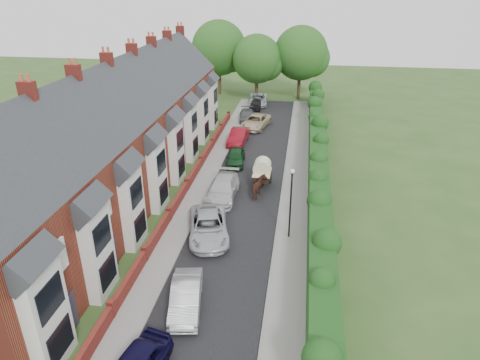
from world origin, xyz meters
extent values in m
plane|color=#2D4C1E|center=(0.00, 0.00, 0.00)|extent=(140.00, 140.00, 0.00)
cube|color=black|center=(-0.50, 11.00, 0.01)|extent=(6.00, 58.00, 0.02)
cube|color=gray|center=(3.60, 11.00, 0.06)|extent=(2.20, 58.00, 0.12)
cube|color=gray|center=(-4.35, 11.00, 0.06)|extent=(1.70, 58.00, 0.12)
cube|color=gray|center=(2.55, 11.00, 0.07)|extent=(0.18, 58.00, 0.13)
cube|color=gray|center=(-3.55, 11.00, 0.07)|extent=(0.18, 58.00, 0.13)
cube|color=#153E13|center=(5.40, 11.00, 1.25)|extent=(1.50, 58.00, 2.50)
cube|color=maroon|center=(-11.00, 10.00, 3.25)|extent=(8.00, 40.00, 6.50)
cube|color=#2C2F34|center=(-11.00, 10.00, 6.50)|extent=(8.00, 40.20, 8.00)
cube|color=silver|center=(-6.65, -8.10, 2.60)|extent=(0.70, 2.40, 5.20)
cube|color=black|center=(-6.28, -8.10, 1.40)|extent=(0.06, 1.80, 1.60)
cube|color=black|center=(-6.28, -8.10, 3.80)|extent=(0.06, 1.80, 1.60)
cube|color=#2C2F34|center=(-6.80, -8.10, 5.60)|extent=(1.70, 2.60, 1.70)
cube|color=#3F2D2D|center=(-6.96, -6.00, 1.05)|extent=(0.08, 0.90, 2.10)
cube|color=silver|center=(-6.95, -6.10, 4.40)|extent=(0.12, 1.20, 1.60)
cube|color=silver|center=(-6.65, -3.10, 2.60)|extent=(0.70, 2.40, 5.20)
cube|color=black|center=(-6.28, -3.10, 1.40)|extent=(0.06, 1.80, 1.60)
cube|color=black|center=(-6.28, -3.10, 3.80)|extent=(0.06, 1.80, 1.60)
cube|color=#2C2F34|center=(-6.80, -3.10, 5.60)|extent=(1.70, 2.60, 1.70)
cube|color=#3F2D2D|center=(-6.96, -1.00, 1.05)|extent=(0.08, 0.90, 2.10)
cube|color=silver|center=(-6.95, -1.10, 4.40)|extent=(0.12, 1.20, 1.60)
cube|color=silver|center=(-6.65, 1.90, 2.60)|extent=(0.70, 2.40, 5.20)
cube|color=black|center=(-6.28, 1.90, 1.40)|extent=(0.06, 1.80, 1.60)
cube|color=black|center=(-6.28, 1.90, 3.80)|extent=(0.06, 1.80, 1.60)
cube|color=#2C2F34|center=(-6.80, 1.90, 5.60)|extent=(1.70, 2.60, 1.70)
cube|color=#3F2D2D|center=(-6.96, 4.00, 1.05)|extent=(0.08, 0.90, 2.10)
cube|color=silver|center=(-6.95, 3.90, 4.40)|extent=(0.12, 1.20, 1.60)
cube|color=silver|center=(-6.65, 6.90, 2.60)|extent=(0.70, 2.40, 5.20)
cube|color=black|center=(-6.28, 6.90, 1.40)|extent=(0.06, 1.80, 1.60)
cube|color=black|center=(-6.28, 6.90, 3.80)|extent=(0.06, 1.80, 1.60)
cube|color=#2C2F34|center=(-6.80, 6.90, 5.60)|extent=(1.70, 2.60, 1.70)
cube|color=#3F2D2D|center=(-6.96, 9.00, 1.05)|extent=(0.08, 0.90, 2.10)
cube|color=silver|center=(-6.95, 8.90, 4.40)|extent=(0.12, 1.20, 1.60)
cube|color=silver|center=(-6.65, 11.90, 2.60)|extent=(0.70, 2.40, 5.20)
cube|color=black|center=(-6.28, 11.90, 1.40)|extent=(0.06, 1.80, 1.60)
cube|color=black|center=(-6.28, 11.90, 3.80)|extent=(0.06, 1.80, 1.60)
cube|color=#2C2F34|center=(-6.80, 11.90, 5.60)|extent=(1.70, 2.60, 1.70)
cube|color=#3F2D2D|center=(-6.96, 14.00, 1.05)|extent=(0.08, 0.90, 2.10)
cube|color=silver|center=(-6.95, 13.90, 4.40)|extent=(0.12, 1.20, 1.60)
cube|color=silver|center=(-6.65, 16.90, 2.60)|extent=(0.70, 2.40, 5.20)
cube|color=black|center=(-6.28, 16.90, 1.40)|extent=(0.06, 1.80, 1.60)
cube|color=black|center=(-6.28, 16.90, 3.80)|extent=(0.06, 1.80, 1.60)
cube|color=#2C2F34|center=(-6.80, 16.90, 5.60)|extent=(1.70, 2.60, 1.70)
cube|color=#3F2D2D|center=(-6.96, 19.00, 1.05)|extent=(0.08, 0.90, 2.10)
cube|color=silver|center=(-6.95, 18.90, 4.40)|extent=(0.12, 1.20, 1.60)
cube|color=silver|center=(-6.65, 21.90, 2.60)|extent=(0.70, 2.40, 5.20)
cube|color=black|center=(-6.28, 21.90, 1.40)|extent=(0.06, 1.80, 1.60)
cube|color=black|center=(-6.28, 21.90, 3.80)|extent=(0.06, 1.80, 1.60)
cube|color=#2C2F34|center=(-6.80, 21.90, 5.60)|extent=(1.70, 2.60, 1.70)
cube|color=#3F2D2D|center=(-6.96, 24.00, 1.05)|extent=(0.08, 0.90, 2.10)
cube|color=silver|center=(-6.95, 23.90, 4.40)|extent=(0.12, 1.20, 1.60)
cube|color=silver|center=(-6.65, 26.90, 2.60)|extent=(0.70, 2.40, 5.20)
cube|color=black|center=(-6.28, 26.90, 1.40)|extent=(0.06, 1.80, 1.60)
cube|color=black|center=(-6.28, 26.90, 3.80)|extent=(0.06, 1.80, 1.60)
cube|color=#2C2F34|center=(-6.80, 26.90, 5.60)|extent=(1.70, 2.60, 1.70)
cube|color=#3F2D2D|center=(-6.96, 29.00, 1.05)|extent=(0.08, 0.90, 2.10)
cube|color=silver|center=(-6.95, 28.90, 4.40)|extent=(0.12, 1.20, 1.60)
cube|color=maroon|center=(-11.00, 0.00, 10.30)|extent=(0.90, 0.50, 1.60)
cylinder|color=#A54F31|center=(-11.20, 0.00, 11.25)|extent=(0.20, 0.20, 0.50)
cylinder|color=#A54F31|center=(-10.80, 0.00, 11.25)|extent=(0.20, 0.20, 0.50)
cube|color=maroon|center=(-11.00, 5.00, 10.30)|extent=(0.90, 0.50, 1.60)
cylinder|color=#A54F31|center=(-11.20, 5.00, 11.25)|extent=(0.20, 0.20, 0.50)
cylinder|color=#A54F31|center=(-10.80, 5.00, 11.25)|extent=(0.20, 0.20, 0.50)
cube|color=maroon|center=(-11.00, 10.00, 10.30)|extent=(0.90, 0.50, 1.60)
cylinder|color=#A54F31|center=(-11.20, 10.00, 11.25)|extent=(0.20, 0.20, 0.50)
cylinder|color=#A54F31|center=(-10.80, 10.00, 11.25)|extent=(0.20, 0.20, 0.50)
cube|color=maroon|center=(-11.00, 15.00, 10.30)|extent=(0.90, 0.50, 1.60)
cylinder|color=#A54F31|center=(-11.20, 15.00, 11.25)|extent=(0.20, 0.20, 0.50)
cylinder|color=#A54F31|center=(-10.80, 15.00, 11.25)|extent=(0.20, 0.20, 0.50)
cube|color=maroon|center=(-11.00, 20.00, 10.30)|extent=(0.90, 0.50, 1.60)
cylinder|color=#A54F31|center=(-11.20, 20.00, 11.25)|extent=(0.20, 0.20, 0.50)
cylinder|color=#A54F31|center=(-10.80, 20.00, 11.25)|extent=(0.20, 0.20, 0.50)
cube|color=maroon|center=(-11.00, 25.00, 10.30)|extent=(0.90, 0.50, 1.60)
cylinder|color=#A54F31|center=(-11.20, 25.00, 11.25)|extent=(0.20, 0.20, 0.50)
cylinder|color=#A54F31|center=(-10.80, 25.00, 11.25)|extent=(0.20, 0.20, 0.50)
cube|color=maroon|center=(-11.00, 30.00, 10.30)|extent=(0.90, 0.50, 1.60)
cylinder|color=#A54F31|center=(-11.20, 30.00, 11.25)|extent=(0.20, 0.20, 0.50)
cylinder|color=#A54F31|center=(-10.80, 30.00, 11.25)|extent=(0.20, 0.20, 0.50)
cube|color=maroon|center=(-5.35, -7.50, 0.45)|extent=(0.30, 4.70, 0.90)
cube|color=maroon|center=(-5.35, -2.50, 0.45)|extent=(0.30, 4.70, 0.90)
cube|color=maroon|center=(-5.35, 2.50, 0.45)|extent=(0.30, 4.70, 0.90)
cube|color=maroon|center=(-5.35, 7.50, 0.45)|extent=(0.30, 4.70, 0.90)
cube|color=maroon|center=(-5.35, 12.50, 0.45)|extent=(0.30, 4.70, 0.90)
cube|color=maroon|center=(-5.35, 17.50, 0.45)|extent=(0.30, 4.70, 0.90)
cube|color=maroon|center=(-5.35, 22.50, 0.45)|extent=(0.30, 4.70, 0.90)
cube|color=maroon|center=(-5.35, 27.50, 0.45)|extent=(0.30, 4.70, 0.90)
cube|color=maroon|center=(-5.35, -5.00, 0.55)|extent=(0.35, 0.35, 1.10)
cube|color=maroon|center=(-5.35, 0.00, 0.55)|extent=(0.35, 0.35, 1.10)
cube|color=maroon|center=(-5.35, 5.00, 0.55)|extent=(0.35, 0.35, 1.10)
cube|color=maroon|center=(-5.35, 10.00, 0.55)|extent=(0.35, 0.35, 1.10)
cube|color=maroon|center=(-5.35, 15.00, 0.55)|extent=(0.35, 0.35, 1.10)
cube|color=maroon|center=(-5.35, 20.00, 0.55)|extent=(0.35, 0.35, 1.10)
cube|color=maroon|center=(-5.35, 25.00, 0.55)|extent=(0.35, 0.35, 1.10)
cube|color=maroon|center=(-5.35, 30.00, 0.55)|extent=(0.35, 0.35, 1.10)
cylinder|color=black|center=(3.40, 4.00, 2.40)|extent=(0.12, 0.12, 4.80)
cylinder|color=black|center=(3.40, 4.00, 4.85)|extent=(0.20, 0.20, 0.10)
sphere|color=silver|center=(3.40, 4.00, 5.00)|extent=(0.32, 0.32, 0.32)
cylinder|color=#332316|center=(-3.00, 40.00, 2.38)|extent=(0.50, 0.50, 4.75)
sphere|color=#1A4517|center=(-3.00, 40.00, 5.89)|extent=(6.80, 6.80, 6.80)
sphere|color=#1A4517|center=(-1.64, 40.30, 5.23)|extent=(4.76, 4.76, 4.76)
cylinder|color=#332316|center=(3.00, 42.00, 2.62)|extent=(0.50, 0.50, 5.25)
sphere|color=#1A4517|center=(3.00, 42.00, 6.51)|extent=(7.60, 7.60, 7.60)
sphere|color=#1A4517|center=(4.52, 42.30, 5.78)|extent=(5.32, 5.32, 5.32)
cylinder|color=#332316|center=(-9.00, 43.00, 2.75)|extent=(0.50, 0.50, 5.50)
sphere|color=#1A4517|center=(-9.00, 43.00, 6.82)|extent=(8.00, 8.00, 8.00)
sphere|color=#1A4517|center=(-7.40, 43.30, 6.05)|extent=(5.60, 5.60, 5.60)
imported|color=#B9BABE|center=(-1.73, -3.70, 0.72)|extent=(2.27, 4.59, 1.45)
imported|color=silver|center=(-2.05, 3.36, 0.78)|extent=(3.90, 6.09, 1.56)
imported|color=silver|center=(-2.17, 9.21, 0.79)|extent=(2.24, 5.45, 1.58)
imported|color=#113A18|center=(-2.23, 16.20, 0.70)|extent=(1.98, 4.23, 1.40)
imported|color=maroon|center=(-2.82, 21.80, 0.79)|extent=(1.91, 4.85, 1.57)
imported|color=beige|center=(-1.60, 27.40, 0.75)|extent=(3.54, 5.78, 1.50)
imported|color=#4E5054|center=(-3.00, 29.92, 0.67)|extent=(2.44, 4.79, 1.33)
imported|color=black|center=(-2.53, 35.39, 0.67)|extent=(1.73, 3.98, 1.33)
imported|color=#4B271B|center=(0.73, 9.74, 0.86)|extent=(1.20, 2.14, 1.71)
cube|color=black|center=(0.73, 11.91, 0.95)|extent=(1.34, 2.24, 0.56)
cylinder|color=beige|center=(0.73, 11.91, 1.73)|extent=(1.45, 1.40, 1.45)
cube|color=beige|center=(0.73, 11.91, 1.23)|extent=(1.48, 2.29, 0.04)
cylinder|color=black|center=(0.00, 12.58, 0.50)|extent=(0.09, 1.01, 1.01)
cylinder|color=black|center=(1.45, 12.58, 0.50)|extent=(0.09, 1.01, 1.01)
cylinder|color=black|center=(0.33, 10.68, 1.01)|extent=(0.06, 2.01, 0.06)
cylinder|color=black|center=(1.12, 10.68, 1.01)|extent=(0.06, 2.01, 0.06)
imported|color=#B9BEC2|center=(-2.48, 37.66, 0.73)|extent=(2.84, 5.41, 1.45)
camera|label=1|loc=(3.80, -20.98, 16.08)|focal=32.00mm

